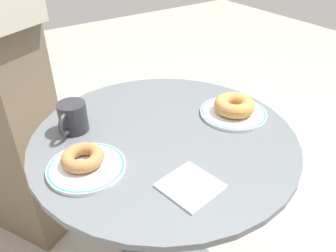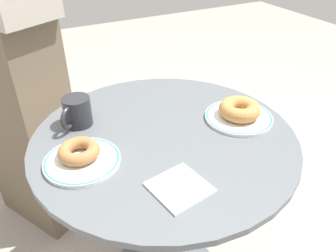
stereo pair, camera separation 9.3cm
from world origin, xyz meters
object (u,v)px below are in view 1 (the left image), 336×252
object	(u,v)px
paper_napkin	(190,186)
coffee_mug	(72,118)
cafe_table	(165,198)
plate_right	(233,113)
donut_old_fashioned	(234,105)
plate_left	(86,167)
donut_cinnamon	(83,158)

from	to	relation	value
paper_napkin	coffee_mug	distance (m)	0.40
cafe_table	plate_right	size ratio (longest dim) A/B	3.67
cafe_table	donut_old_fashioned	size ratio (longest dim) A/B	5.99
plate_left	coffee_mug	world-z (taller)	coffee_mug
plate_right	paper_napkin	distance (m)	0.36
plate_right	donut_cinnamon	size ratio (longest dim) A/B	1.93
donut_old_fashioned	donut_cinnamon	bearing A→B (deg)	177.09
donut_cinnamon	donut_old_fashioned	xyz separation A→B (m)	(0.48, -0.02, 0.01)
donut_cinnamon	paper_napkin	xyz separation A→B (m)	(0.17, -0.20, -0.03)
coffee_mug	cafe_table	bearing A→B (deg)	-39.57
donut_cinnamon	coffee_mug	xyz separation A→B (m)	(0.04, 0.17, 0.02)
plate_left	paper_napkin	size ratio (longest dim) A/B	1.57
plate_left	plate_right	distance (m)	0.48
plate_left	donut_cinnamon	size ratio (longest dim) A/B	1.82
cafe_table	donut_cinnamon	bearing A→B (deg)	-179.04
cafe_table	donut_old_fashioned	bearing A→B (deg)	-6.77
donut_cinnamon	paper_napkin	world-z (taller)	donut_cinnamon
plate_right	donut_old_fashioned	bearing A→B (deg)	90.00
donut_cinnamon	donut_old_fashioned	bearing A→B (deg)	-2.91
plate_right	paper_napkin	xyz separation A→B (m)	(-0.31, -0.18, -0.00)
plate_left	paper_napkin	world-z (taller)	plate_left
plate_right	paper_napkin	bearing A→B (deg)	-149.65
cafe_table	paper_napkin	bearing A→B (deg)	-108.04
plate_right	donut_old_fashioned	size ratio (longest dim) A/B	1.63
cafe_table	coffee_mug	world-z (taller)	coffee_mug
plate_right	paper_napkin	size ratio (longest dim) A/B	1.67
plate_right	donut_cinnamon	distance (m)	0.48
plate_left	coffee_mug	distance (m)	0.19
plate_left	plate_right	xyz separation A→B (m)	(0.48, -0.01, 0.00)
paper_napkin	coffee_mug	world-z (taller)	coffee_mug
donut_cinnamon	plate_left	bearing A→B (deg)	-82.33
cafe_table	plate_left	bearing A→B (deg)	-176.70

